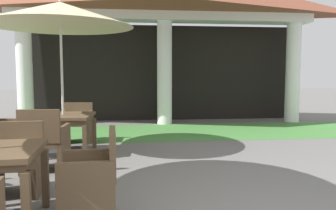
# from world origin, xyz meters

# --- Properties ---
(background_pavilion) EXTENTS (8.90, 2.80, 4.43)m
(background_pavilion) POSITION_xyz_m (0.00, 7.61, 3.43)
(background_pavilion) COLOR white
(background_pavilion) RESTS_ON ground
(lawn_strip) EXTENTS (10.70, 2.46, 0.01)m
(lawn_strip) POSITION_xyz_m (0.00, 6.10, 0.00)
(lawn_strip) COLOR #47843D
(lawn_strip) RESTS_ON ground
(patio_chair_near_foreground_north) EXTENTS (0.59, 0.58, 0.84)m
(patio_chair_near_foreground_north) POSITION_xyz_m (-2.32, 2.01, 0.39)
(patio_chair_near_foreground_north) COLOR brown
(patio_chair_near_foreground_north) RESTS_ON ground
(patio_chair_near_foreground_east) EXTENTS (0.56, 0.60, 0.89)m
(patio_chair_near_foreground_east) POSITION_xyz_m (-1.34, 1.14, 0.41)
(patio_chair_near_foreground_east) COLOR brown
(patio_chair_near_foreground_east) RESTS_ON ground
(patio_table_mid_left) EXTENTS (1.06, 1.06, 0.72)m
(patio_table_mid_left) POSITION_xyz_m (-2.16, 3.99, 0.62)
(patio_table_mid_left) COLOR brown
(patio_table_mid_left) RESTS_ON ground
(patio_umbrella_mid_left) EXTENTS (2.53, 2.53, 2.73)m
(patio_umbrella_mid_left) POSITION_xyz_m (-2.16, 3.99, 2.44)
(patio_umbrella_mid_left) COLOR #2D2D2D
(patio_umbrella_mid_left) RESTS_ON ground
(patio_chair_mid_left_north) EXTENTS (0.65, 0.55, 0.82)m
(patio_chair_mid_left_north) POSITION_xyz_m (-2.10, 5.06, 0.40)
(patio_chair_mid_left_north) COLOR brown
(patio_chair_mid_left_north) RESTS_ON ground
(patio_chair_mid_left_south) EXTENTS (0.64, 0.62, 0.94)m
(patio_chair_mid_left_south) POSITION_xyz_m (-2.22, 2.91, 0.43)
(patio_chair_mid_left_south) COLOR brown
(patio_chair_mid_left_south) RESTS_ON ground
(patio_chair_mid_left_west) EXTENTS (0.61, 0.62, 0.80)m
(patio_chair_mid_left_west) POSITION_xyz_m (-3.23, 4.05, 0.38)
(patio_chair_mid_left_west) COLOR brown
(patio_chair_mid_left_west) RESTS_ON ground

